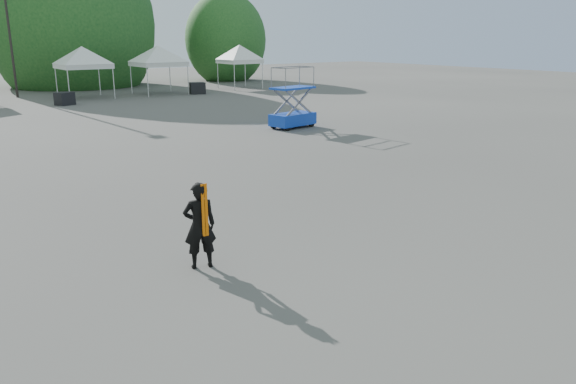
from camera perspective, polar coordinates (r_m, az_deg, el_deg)
ground at (r=11.09m, az=-8.71°, el=-5.53°), size 120.00×120.00×0.00m
light_pole_east at (r=41.99m, az=-26.68°, el=16.11°), size 0.60×0.25×9.80m
tree_mid_e at (r=50.16m, az=-21.09°, el=15.57°), size 5.12×5.12×7.79m
tree_far_e at (r=53.39m, az=-6.36°, el=15.11°), size 3.84×3.84×5.84m
tent_f at (r=39.62m, az=-20.21°, el=13.33°), size 4.32×4.32×3.88m
tent_g at (r=41.24m, az=-13.11°, el=13.92°), size 4.50×4.50×3.88m
tent_h at (r=44.54m, az=-4.96°, el=14.34°), size 3.83×3.83×3.88m
man at (r=9.90m, az=-8.96°, el=-3.37°), size 0.65×0.52×1.56m
scissor_lift at (r=25.12m, az=0.49°, el=9.58°), size 2.21×1.38×2.66m
crate_mid at (r=36.20m, az=-21.75°, el=8.79°), size 1.18×1.05×0.75m
crate_east at (r=40.88m, az=-9.18°, el=10.37°), size 1.22×1.06×0.80m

